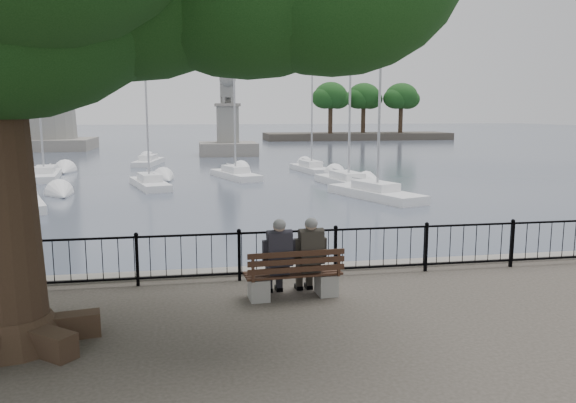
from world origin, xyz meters
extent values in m
cube|color=gray|center=(0.00, 3.00, -0.50)|extent=(200.00, 0.40, 1.20)
plane|color=#374155|center=(0.00, 103.00, -1.00)|extent=(260.00, 260.00, 0.00)
cube|color=black|center=(0.00, 2.50, 0.98)|extent=(22.00, 0.04, 0.04)
cube|color=black|center=(0.00, 2.50, 0.15)|extent=(22.00, 0.04, 0.04)
cube|color=slate|center=(-0.76, 1.27, 0.20)|extent=(0.37, 0.47, 0.41)
cube|color=slate|center=(0.53, 1.35, 0.20)|extent=(0.37, 0.47, 0.41)
cube|color=black|center=(-0.11, 1.31, 0.45)|extent=(1.81, 0.61, 0.04)
cube|color=black|center=(-0.10, 1.04, 0.74)|extent=(1.78, 0.15, 0.40)
cube|color=black|center=(-0.39, 1.30, 0.57)|extent=(0.38, 0.32, 0.24)
cube|color=black|center=(-0.38, 1.20, 0.94)|extent=(0.45, 0.27, 0.60)
sphere|color=tan|center=(-0.38, 1.24, 1.36)|extent=(0.23, 0.23, 0.23)
ellipsoid|color=slate|center=(-0.38, 1.21, 1.39)|extent=(0.24, 0.24, 0.20)
cube|color=black|center=(-0.41, 1.59, 0.22)|extent=(0.34, 0.46, 0.45)
cube|color=black|center=(0.20, 1.34, 0.57)|extent=(0.38, 0.32, 0.24)
cube|color=black|center=(0.21, 1.23, 0.94)|extent=(0.45, 0.27, 0.60)
sphere|color=tan|center=(0.21, 1.27, 1.36)|extent=(0.23, 0.23, 0.23)
ellipsoid|color=slate|center=(0.21, 1.25, 1.39)|extent=(0.24, 0.24, 0.20)
cube|color=black|center=(0.19, 1.63, 0.22)|extent=(0.34, 0.46, 0.45)
cone|color=black|center=(-4.53, -0.09, 0.23)|extent=(1.56, 1.56, 0.46)
cone|color=black|center=(-4.53, -0.09, 2.75)|extent=(1.01, 1.01, 5.50)
cube|color=gray|center=(-18.00, 62.00, -0.40)|extent=(9.34, 9.34, 1.40)
cone|color=slate|center=(-18.00, 62.00, 11.21)|extent=(5.98, 5.98, 22.43)
cube|color=gray|center=(2.00, 50.00, -0.40)|extent=(5.82, 5.82, 1.40)
cube|color=slate|center=(2.00, 50.00, 2.04)|extent=(2.13, 2.52, 3.88)
cube|color=gray|center=(2.00, 50.00, 4.13)|extent=(2.52, 2.90, 0.30)
cube|color=slate|center=(2.00, 50.29, 4.96)|extent=(1.26, 2.13, 1.36)
cube|color=slate|center=(2.00, 49.32, 5.64)|extent=(1.45, 0.97, 1.55)
sphere|color=slate|center=(2.00, 48.93, 6.70)|extent=(1.65, 1.65, 1.65)
cube|color=white|center=(-9.65, 19.05, -0.90)|extent=(3.22, 5.66, 0.61)
cube|color=white|center=(-9.65, 19.05, -0.40)|extent=(1.78, 2.47, 0.45)
cylinder|color=#AFB0B3|center=(-9.65, 18.74, 3.77)|extent=(0.12, 0.12, 8.74)
cube|color=white|center=(-4.29, 25.22, -0.90)|extent=(2.82, 5.51, 0.59)
cube|color=white|center=(-4.29, 25.22, -0.40)|extent=(1.61, 2.37, 0.44)
cylinder|color=#AFB0B3|center=(-4.29, 24.93, 5.23)|extent=(0.12, 0.12, 11.67)
cube|color=white|center=(7.44, 18.90, -0.90)|extent=(3.73, 6.39, 0.69)
cube|color=white|center=(7.44, 18.90, -0.40)|extent=(2.04, 2.79, 0.51)
cylinder|color=#AFB0B3|center=(7.44, 18.56, 5.18)|extent=(0.14, 0.14, 11.56)
cube|color=white|center=(7.33, 23.79, -0.90)|extent=(2.69, 6.35, 0.68)
cube|color=white|center=(7.33, 23.79, -0.40)|extent=(1.65, 2.68, 0.51)
cylinder|color=#AFB0B3|center=(7.33, 23.45, 4.26)|extent=(0.14, 0.14, 9.73)
cube|color=white|center=(-11.44, 30.87, -0.90)|extent=(2.46, 6.14, 0.66)
cube|color=white|center=(-11.44, 30.87, -0.40)|extent=(1.54, 2.58, 0.50)
cylinder|color=#AFB0B3|center=(-11.44, 30.54, 5.98)|extent=(0.13, 0.13, 13.17)
cube|color=white|center=(1.05, 29.07, -0.90)|extent=(3.19, 5.75, 0.62)
cube|color=white|center=(1.05, 29.07, -0.40)|extent=(1.78, 2.50, 0.46)
cylinder|color=#AFB0B3|center=(1.05, 28.76, 5.25)|extent=(0.12, 0.12, 11.71)
cube|color=white|center=(6.95, 32.31, -0.90)|extent=(2.33, 5.55, 0.60)
cube|color=white|center=(6.95, 32.31, -0.40)|extent=(1.43, 2.34, 0.45)
cylinder|color=#AFB0B3|center=(6.95, 32.01, 4.56)|extent=(0.12, 0.12, 10.31)
cube|color=white|center=(-5.38, 40.34, -0.90)|extent=(2.49, 5.84, 0.63)
cube|color=white|center=(-5.38, 40.34, -0.40)|extent=(1.52, 2.47, 0.47)
cylinder|color=#AFB0B3|center=(-5.38, 40.03, 6.14)|extent=(0.13, 0.13, 13.49)
cube|color=#37322B|center=(25.00, 80.00, -0.50)|extent=(30.00, 8.00, 1.20)
cylinder|color=black|center=(20.00, 78.00, 2.00)|extent=(0.70, 0.70, 4.00)
ellipsoid|color=#123C13|center=(20.00, 78.00, 6.00)|extent=(5.20, 5.20, 4.16)
cylinder|color=black|center=(26.00, 80.00, 2.00)|extent=(0.70, 0.70, 4.00)
ellipsoid|color=#123C13|center=(26.00, 80.00, 6.00)|extent=(5.20, 5.20, 4.16)
cylinder|color=black|center=(32.00, 79.00, 2.00)|extent=(0.70, 0.70, 4.00)
ellipsoid|color=#123C13|center=(32.00, 79.00, 6.00)|extent=(5.20, 5.20, 4.16)
camera|label=1|loc=(-1.93, -8.50, 3.38)|focal=35.00mm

